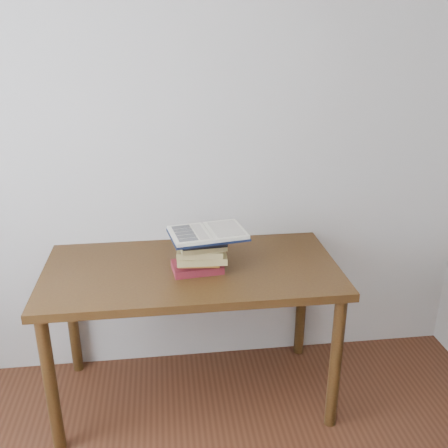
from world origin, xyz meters
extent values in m
cube|color=#B7B3AD|center=(0.00, 1.75, 1.30)|extent=(3.50, 0.04, 2.60)
cube|color=#412B10|center=(0.12, 1.38, 0.77)|extent=(1.48, 0.74, 0.04)
cylinder|color=#412B10|center=(-0.56, 1.07, 0.38)|extent=(0.06, 0.06, 0.75)
cylinder|color=#412B10|center=(0.80, 1.07, 0.38)|extent=(0.06, 0.06, 0.75)
cylinder|color=#412B10|center=(-0.56, 1.69, 0.38)|extent=(0.06, 0.06, 0.75)
cylinder|color=#412B10|center=(0.80, 1.69, 0.38)|extent=(0.06, 0.06, 0.75)
cube|color=maroon|center=(0.15, 1.34, 0.81)|extent=(0.26, 0.18, 0.04)
cube|color=#B47429|center=(0.16, 1.36, 0.85)|extent=(0.22, 0.16, 0.03)
cube|color=#9E8651|center=(0.17, 1.33, 0.88)|extent=(0.25, 0.17, 0.03)
cube|color=#9E8651|center=(0.16, 1.33, 0.91)|extent=(0.23, 0.17, 0.03)
cube|color=#9E8651|center=(0.17, 1.34, 0.94)|extent=(0.24, 0.20, 0.03)
cube|color=black|center=(0.18, 1.33, 0.97)|extent=(0.23, 0.19, 0.03)
cube|color=black|center=(0.20, 1.33, 0.99)|extent=(0.40, 0.31, 0.01)
cube|color=beige|center=(0.11, 1.32, 1.00)|extent=(0.21, 0.26, 0.02)
cube|color=beige|center=(0.29, 1.35, 1.00)|extent=(0.21, 0.26, 0.02)
cylinder|color=beige|center=(0.20, 1.33, 1.00)|extent=(0.05, 0.24, 0.01)
cube|color=black|center=(0.07, 1.40, 1.01)|extent=(0.09, 0.05, 0.00)
cube|color=black|center=(0.08, 1.36, 1.01)|extent=(0.09, 0.05, 0.00)
cube|color=black|center=(0.09, 1.32, 1.01)|extent=(0.09, 0.05, 0.00)
cube|color=black|center=(0.10, 1.28, 1.01)|extent=(0.09, 0.05, 0.00)
cube|color=black|center=(0.10, 1.23, 1.01)|extent=(0.09, 0.05, 0.00)
cube|color=silver|center=(0.16, 1.33, 1.01)|extent=(0.08, 0.20, 0.00)
cube|color=silver|center=(0.29, 1.35, 1.01)|extent=(0.17, 0.22, 0.00)
camera|label=1|loc=(0.00, -0.88, 1.92)|focal=40.00mm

